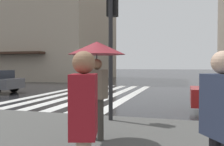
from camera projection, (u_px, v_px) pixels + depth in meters
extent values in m
plane|color=black|center=(86.00, 104.00, 11.22)|extent=(220.00, 220.00, 0.00)
cube|color=silver|center=(132.00, 95.00, 14.71)|extent=(13.00, 0.50, 0.01)
cube|color=silver|center=(116.00, 94.00, 14.98)|extent=(13.00, 0.50, 0.01)
cube|color=silver|center=(100.00, 94.00, 15.26)|extent=(13.00, 0.50, 0.01)
cube|color=silver|center=(84.00, 93.00, 15.53)|extent=(13.00, 0.50, 0.01)
cube|color=silver|center=(70.00, 93.00, 15.81)|extent=(13.00, 0.50, 0.01)
cube|color=silver|center=(55.00, 92.00, 16.09)|extent=(13.00, 0.50, 0.01)
cube|color=tan|center=(16.00, 3.00, 34.70)|extent=(14.12, 24.60, 20.51)
cylinder|color=#232326|center=(111.00, 53.00, 7.11)|extent=(0.12, 0.12, 3.80)
cube|color=black|center=(112.00, 2.00, 7.24)|extent=(0.22, 0.30, 0.85)
sphere|color=orange|center=(114.00, 3.00, 7.36)|extent=(0.17, 0.17, 0.17)
sphere|color=green|center=(114.00, 12.00, 7.37)|extent=(0.17, 0.17, 0.17)
cylinder|color=black|center=(14.00, 87.00, 16.13)|extent=(0.20, 0.62, 0.62)
cylinder|color=black|center=(217.00, 109.00, 8.02)|extent=(0.20, 0.62, 0.62)
cylinder|color=black|center=(212.00, 102.00, 9.60)|extent=(0.20, 0.62, 0.62)
cube|color=#6B5B4C|center=(97.00, 84.00, 5.24)|extent=(0.34, 0.45, 0.60)
sphere|color=#936B4C|center=(97.00, 64.00, 5.22)|extent=(0.22, 0.22, 0.22)
cylinder|color=#38332D|center=(101.00, 120.00, 5.21)|extent=(0.13, 0.13, 0.86)
cylinder|color=#38332D|center=(93.00, 119.00, 5.30)|extent=(0.13, 0.13, 0.86)
cube|color=black|center=(86.00, 95.00, 5.39)|extent=(0.23, 0.31, 0.24)
cone|color=maroon|center=(97.00, 48.00, 5.22)|extent=(1.18, 1.18, 0.27)
cylinder|color=#4C4C51|center=(97.00, 74.00, 5.23)|extent=(0.02, 0.02, 0.81)
cube|color=maroon|center=(84.00, 105.00, 2.42)|extent=(0.45, 0.34, 0.60)
sphere|color=#936B4C|center=(84.00, 62.00, 2.41)|extent=(0.22, 0.22, 0.22)
cube|color=brown|center=(87.00, 124.00, 2.71)|extent=(0.31, 0.23, 0.24)
cube|color=#2D3851|center=(222.00, 106.00, 2.38)|extent=(0.47, 0.41, 0.60)
sphere|color=beige|center=(223.00, 62.00, 2.36)|extent=(0.22, 0.22, 0.22)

